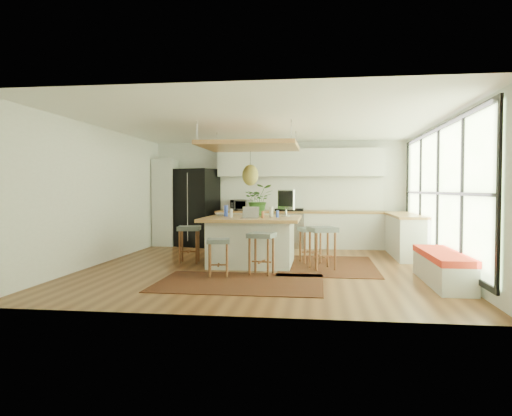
# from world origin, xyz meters

# --- Properties ---
(floor) EXTENTS (7.00, 7.00, 0.00)m
(floor) POSITION_xyz_m (0.00, 0.00, 0.00)
(floor) COLOR #502C16
(floor) RESTS_ON ground
(ceiling) EXTENTS (7.00, 7.00, 0.00)m
(ceiling) POSITION_xyz_m (0.00, 0.00, 2.70)
(ceiling) COLOR white
(ceiling) RESTS_ON ground
(wall_back) EXTENTS (6.50, 0.00, 6.50)m
(wall_back) POSITION_xyz_m (0.00, 3.50, 1.35)
(wall_back) COLOR silver
(wall_back) RESTS_ON ground
(wall_front) EXTENTS (6.50, 0.00, 6.50)m
(wall_front) POSITION_xyz_m (0.00, -3.50, 1.35)
(wall_front) COLOR silver
(wall_front) RESTS_ON ground
(wall_left) EXTENTS (0.00, 7.00, 7.00)m
(wall_left) POSITION_xyz_m (-3.25, 0.00, 1.35)
(wall_left) COLOR silver
(wall_left) RESTS_ON ground
(wall_right) EXTENTS (0.00, 7.00, 7.00)m
(wall_right) POSITION_xyz_m (3.25, 0.00, 1.35)
(wall_right) COLOR silver
(wall_right) RESTS_ON ground
(window_wall) EXTENTS (0.10, 6.20, 2.60)m
(window_wall) POSITION_xyz_m (3.22, 0.00, 1.40)
(window_wall) COLOR black
(window_wall) RESTS_ON wall_right
(pantry) EXTENTS (0.55, 0.60, 2.25)m
(pantry) POSITION_xyz_m (-2.95, 3.18, 1.12)
(pantry) COLOR beige
(pantry) RESTS_ON floor
(back_counter_base) EXTENTS (4.20, 0.60, 0.88)m
(back_counter_base) POSITION_xyz_m (0.55, 3.18, 0.44)
(back_counter_base) COLOR beige
(back_counter_base) RESTS_ON floor
(back_counter_top) EXTENTS (4.24, 0.64, 0.05)m
(back_counter_top) POSITION_xyz_m (0.55, 3.18, 0.90)
(back_counter_top) COLOR #8E5E32
(back_counter_top) RESTS_ON back_counter_base
(backsplash) EXTENTS (4.20, 0.02, 0.80)m
(backsplash) POSITION_xyz_m (0.55, 3.48, 1.35)
(backsplash) COLOR white
(backsplash) RESTS_ON wall_back
(upper_cabinets) EXTENTS (4.20, 0.34, 0.70)m
(upper_cabinets) POSITION_xyz_m (0.55, 3.32, 2.15)
(upper_cabinets) COLOR beige
(upper_cabinets) RESTS_ON wall_back
(range) EXTENTS (0.76, 0.62, 1.00)m
(range) POSITION_xyz_m (0.30, 3.18, 0.50)
(range) COLOR #A5A5AA
(range) RESTS_ON floor
(right_counter_base) EXTENTS (0.60, 2.50, 0.88)m
(right_counter_base) POSITION_xyz_m (2.93, 2.00, 0.44)
(right_counter_base) COLOR beige
(right_counter_base) RESTS_ON floor
(right_counter_top) EXTENTS (0.64, 2.54, 0.05)m
(right_counter_top) POSITION_xyz_m (2.93, 2.00, 0.90)
(right_counter_top) COLOR #8E5E32
(right_counter_top) RESTS_ON right_counter_base
(window_bench) EXTENTS (0.52, 2.00, 0.50)m
(window_bench) POSITION_xyz_m (2.95, -1.20, 0.25)
(window_bench) COLOR beige
(window_bench) RESTS_ON floor
(ceiling_panel) EXTENTS (1.86, 1.86, 0.80)m
(ceiling_panel) POSITION_xyz_m (-0.30, 0.40, 2.05)
(ceiling_panel) COLOR #8E5E32
(ceiling_panel) RESTS_ON ceiling
(rug_near) EXTENTS (2.60, 1.80, 0.01)m
(rug_near) POSITION_xyz_m (-0.19, -1.55, 0.01)
(rug_near) COLOR black
(rug_near) RESTS_ON floor
(rug_right) EXTENTS (1.80, 2.60, 0.01)m
(rug_right) POSITION_xyz_m (1.21, 0.34, 0.01)
(rug_right) COLOR black
(rug_right) RESTS_ON floor
(fridge) EXTENTS (1.19, 1.05, 2.00)m
(fridge) POSITION_xyz_m (-2.11, 3.17, 0.93)
(fridge) COLOR black
(fridge) RESTS_ON floor
(island) EXTENTS (1.85, 1.85, 0.93)m
(island) POSITION_xyz_m (-0.25, 0.35, 0.47)
(island) COLOR #8E5E32
(island) RESTS_ON floor
(stool_near_left) EXTENTS (0.44, 0.44, 0.64)m
(stool_near_left) POSITION_xyz_m (-0.63, -1.05, 0.35)
(stool_near_left) COLOR #4E5557
(stool_near_left) RESTS_ON floor
(stool_near_right) EXTENTS (0.50, 0.50, 0.72)m
(stool_near_right) POSITION_xyz_m (0.07, -0.78, 0.35)
(stool_near_right) COLOR #4E5557
(stool_near_right) RESTS_ON floor
(stool_right_front) EXTENTS (0.60, 0.60, 0.78)m
(stool_right_front) POSITION_xyz_m (1.11, -0.12, 0.35)
(stool_right_front) COLOR #4E5557
(stool_right_front) RESTS_ON floor
(stool_right_back) EXTENTS (0.53, 0.53, 0.71)m
(stool_right_back) POSITION_xyz_m (0.87, 0.66, 0.35)
(stool_right_back) COLOR #4E5557
(stool_right_back) RESTS_ON floor
(stool_left_side) EXTENTS (0.49, 0.49, 0.74)m
(stool_left_side) POSITION_xyz_m (-1.53, 0.35, 0.35)
(stool_left_side) COLOR #4E5557
(stool_left_side) RESTS_ON floor
(laptop) EXTENTS (0.32, 0.34, 0.23)m
(laptop) POSITION_xyz_m (-0.24, -0.11, 1.05)
(laptop) COLOR #A5A5AA
(laptop) RESTS_ON island
(monitor) EXTENTS (0.52, 0.59, 0.54)m
(monitor) POSITION_xyz_m (0.38, 0.67, 1.19)
(monitor) COLOR #A5A5AA
(monitor) RESTS_ON island
(microwave) EXTENTS (0.57, 0.44, 0.34)m
(microwave) POSITION_xyz_m (-0.92, 3.17, 1.10)
(microwave) COLOR #A5A5AA
(microwave) RESTS_ON back_counter_top
(island_plant) EXTENTS (0.72, 0.77, 0.50)m
(island_plant) POSITION_xyz_m (-0.21, 0.99, 1.18)
(island_plant) COLOR #1E4C19
(island_plant) RESTS_ON island
(island_bowl) EXTENTS (0.26, 0.26, 0.06)m
(island_bowl) POSITION_xyz_m (-0.95, 0.69, 0.96)
(island_bowl) COLOR silver
(island_bowl) RESTS_ON island
(island_bottle_0) EXTENTS (0.07, 0.07, 0.19)m
(island_bottle_0) POSITION_xyz_m (-0.80, 0.45, 1.03)
(island_bottle_0) COLOR blue
(island_bottle_0) RESTS_ON island
(island_bottle_1) EXTENTS (0.07, 0.07, 0.19)m
(island_bottle_1) POSITION_xyz_m (-0.65, 0.20, 1.03)
(island_bottle_1) COLOR silver
(island_bottle_1) RESTS_ON island
(island_bottle_2) EXTENTS (0.07, 0.07, 0.19)m
(island_bottle_2) POSITION_xyz_m (0.00, 0.05, 1.03)
(island_bottle_2) COLOR #A55937
(island_bottle_2) RESTS_ON island
(island_bottle_3) EXTENTS (0.07, 0.07, 0.19)m
(island_bottle_3) POSITION_xyz_m (0.10, 0.40, 1.03)
(island_bottle_3) COLOR silver
(island_bottle_3) RESTS_ON island
(island_bottle_4) EXTENTS (0.07, 0.07, 0.19)m
(island_bottle_4) POSITION_xyz_m (-0.45, 0.60, 1.03)
(island_bottle_4) COLOR #4C7E59
(island_bottle_4) RESTS_ON island
(island_bottle_5) EXTENTS (0.07, 0.07, 0.19)m
(island_bottle_5) POSITION_xyz_m (0.25, 0.25, 1.03)
(island_bottle_5) COLOR blue
(island_bottle_5) RESTS_ON island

